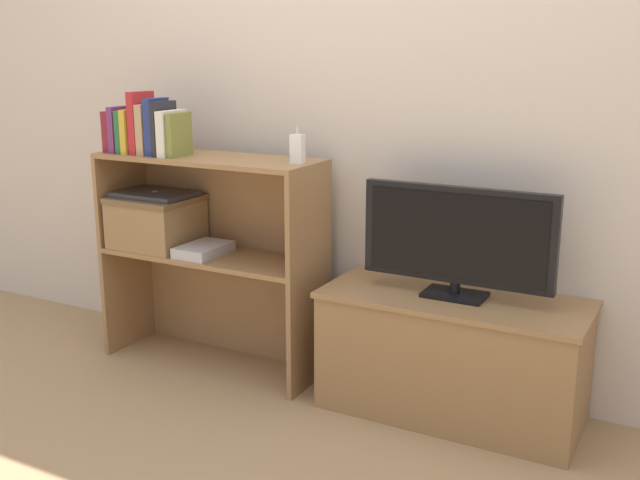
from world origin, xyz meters
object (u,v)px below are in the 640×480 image
magazine_stack (204,250)px  storage_basket_left (156,219)px  book_plum (121,129)px  book_mustard (135,131)px  book_tan (149,129)px  laptop (155,194)px  book_crimson (141,123)px  book_maroon (115,131)px  book_forest (128,131)px  book_charcoal (164,129)px  tv_stand (452,356)px  baby_monitor (297,149)px  book_olive (179,135)px  book_navy (157,127)px  tv (457,238)px  book_ivory (172,133)px

magazine_stack → storage_basket_left: bearing=174.9°
book_plum → book_mustard: size_ratio=1.05×
book_tan → laptop: (-0.03, 0.05, -0.28)m
book_mustard → book_crimson: 0.05m
book_plum → laptop: bearing=22.7°
book_maroon → book_forest: size_ratio=0.97×
book_maroon → book_plum: bearing=0.0°
book_crimson → book_charcoal: book_crimson is taller
tv_stand → baby_monitor: (-0.63, -0.03, 0.73)m
storage_basket_left → book_maroon: bearing=-162.3°
book_forest → tv_stand: bearing=4.0°
laptop → book_crimson: bearing=-99.0°
laptop → book_charcoal: bearing=-24.6°
tv_stand → book_olive: size_ratio=5.44×
book_navy → storage_basket_left: size_ratio=0.68×
tv → baby_monitor: bearing=-177.2°
storage_basket_left → book_charcoal: bearing=-24.6°
book_forest → laptop: bearing=31.6°
book_navy → book_olive: book_navy is taller
book_forest → book_navy: 0.16m
book_plum → book_crimson: bearing=0.0°
book_maroon → book_mustard: size_ratio=0.94×
book_navy → laptop: (-0.07, 0.05, -0.29)m
book_charcoal → magazine_stack: bearing=9.5°
tv → magazine_stack: size_ratio=2.97×
book_tan → magazine_stack: size_ratio=0.87×
storage_basket_left → tv_stand: bearing=2.1°
book_forest → book_navy: bearing=-0.0°
baby_monitor → storage_basket_left: size_ratio=0.41×
book_charcoal → book_olive: bearing=0.0°
book_olive → laptop: (-0.19, 0.05, -0.27)m
book_ivory → book_crimson: bearing=180.0°
baby_monitor → book_forest: bearing=-175.2°
book_maroon → book_plum: (0.04, 0.00, 0.01)m
book_forest → book_navy: size_ratio=0.77×
book_plum → book_ivory: size_ratio=1.04×
book_tan → book_navy: bearing=0.0°
book_plum → laptop: 0.30m
book_charcoal → laptop: (-0.11, 0.05, -0.29)m
book_charcoal → laptop: book_charcoal is taller
tv_stand → book_maroon: book_maroon is taller
tv_stand → book_charcoal: bearing=-175.4°
tv → book_charcoal: (-1.22, -0.10, 0.33)m
laptop → magazine_stack: (0.27, -0.02, -0.21)m
book_ivory → storage_basket_left: size_ratio=0.54×
tv_stand → book_ivory: book_ivory is taller
book_olive → laptop: size_ratio=0.54×
tv → book_plum: size_ratio=3.65×
book_charcoal → storage_basket_left: (-0.11, 0.05, -0.40)m
book_maroon → book_charcoal: bearing=0.0°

